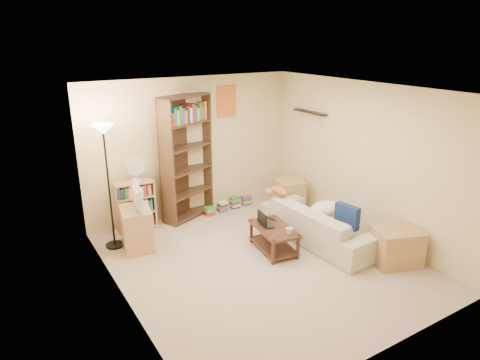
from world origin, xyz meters
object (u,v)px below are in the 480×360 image
object	(u,v)px
tabby_cat	(277,191)
television	(134,197)
end_cabinet	(396,246)
tall_bookshelf	(186,155)
mug	(289,231)
floor_lamp	(105,151)
coffee_table	(274,236)
side_table	(289,195)
desk_fan	(136,169)
tv_stand	(137,228)
laptop	(269,223)
short_bookshelf	(135,206)
sofa	(320,224)

from	to	relation	value
tabby_cat	television	distance (m)	2.35
end_cabinet	tall_bookshelf	bearing A→B (deg)	120.91
mug	tall_bookshelf	distance (m)	2.38
floor_lamp	end_cabinet	size ratio (longest dim) A/B	3.05
coffee_table	mug	world-z (taller)	mug
tall_bookshelf	side_table	xyz separation A→B (m)	(1.81, -0.65, -0.89)
tabby_cat	mug	size ratio (longest dim) A/B	3.19
desk_fan	end_cabinet	xyz separation A→B (m)	(2.80, -3.06, -0.82)
tv_stand	floor_lamp	bearing A→B (deg)	150.17
tabby_cat	end_cabinet	xyz separation A→B (m)	(0.78, -1.87, -0.41)
coffee_table	desk_fan	size ratio (longest dim) A/B	2.16
mug	end_cabinet	distance (m)	1.56
television	end_cabinet	distance (m)	3.94
mug	floor_lamp	size ratio (longest dim) A/B	0.08
mug	desk_fan	size ratio (longest dim) A/B	0.34
tabby_cat	laptop	xyz separation A→B (m)	(-0.51, -0.50, -0.28)
coffee_table	mug	distance (m)	0.37
floor_lamp	short_bookshelf	bearing A→B (deg)	40.81
tabby_cat	short_bookshelf	bearing A→B (deg)	149.07
desk_fan	side_table	world-z (taller)	desk_fan
tall_bookshelf	sofa	bearing A→B (deg)	-77.60
sofa	side_table	bearing A→B (deg)	-20.01
side_table	mug	bearing A→B (deg)	-127.79
end_cabinet	laptop	bearing A→B (deg)	133.12
desk_fan	end_cabinet	bearing A→B (deg)	-47.61
laptop	side_table	bearing A→B (deg)	-41.28
tall_bookshelf	end_cabinet	size ratio (longest dim) A/B	3.47
mug	tv_stand	bearing A→B (deg)	140.62
tabby_cat	short_bookshelf	size ratio (longest dim) A/B	0.55
tall_bookshelf	floor_lamp	bearing A→B (deg)	174.29
tv_stand	sofa	bearing A→B (deg)	-16.74
tv_stand	desk_fan	xyz separation A→B (m)	(0.26, 0.65, 0.76)
tabby_cat	floor_lamp	distance (m)	2.84
end_cabinet	coffee_table	bearing A→B (deg)	136.39
tv_stand	tall_bookshelf	bearing A→B (deg)	40.26
coffee_table	tv_stand	distance (m)	2.13
television	floor_lamp	size ratio (longest dim) A/B	0.34
television	coffee_table	bearing A→B (deg)	-113.52
tabby_cat	tall_bookshelf	xyz separation A→B (m)	(-1.08, 1.24, 0.49)
coffee_table	floor_lamp	distance (m)	2.83
floor_lamp	end_cabinet	xyz separation A→B (m)	(3.36, -2.67, -1.29)
coffee_table	end_cabinet	xyz separation A→B (m)	(1.29, -1.23, 0.02)
sofa	laptop	distance (m)	0.86
tabby_cat	side_table	size ratio (longest dim) A/B	0.83
tv_stand	short_bookshelf	distance (m)	0.73
short_bookshelf	tv_stand	bearing A→B (deg)	-102.45
coffee_table	tall_bookshelf	bearing A→B (deg)	115.17
laptop	mug	distance (m)	0.45
sofa	laptop	xyz separation A→B (m)	(-0.81, 0.28, 0.10)
sofa	end_cabinet	size ratio (longest dim) A/B	3.26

